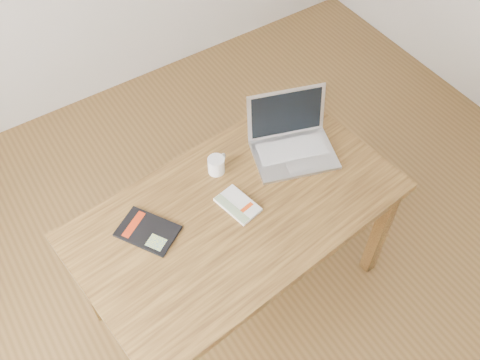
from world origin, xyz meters
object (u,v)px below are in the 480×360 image
white_guidebook (238,205)px  laptop (291,140)px  desk (238,221)px  black_guidebook (148,231)px  coffee_mug (217,165)px

white_guidebook → laptop: laptop is taller
desk → laptop: 0.45m
black_guidebook → laptop: laptop is taller
white_guidebook → coffee_mug: (0.03, 0.21, 0.04)m
black_guidebook → laptop: bearing=-27.6°
desk → white_guidebook: (0.01, 0.01, 0.10)m
white_guidebook → black_guidebook: (-0.38, 0.09, -0.00)m
desk → black_guidebook: size_ratio=5.14×
desk → white_guidebook: size_ratio=7.19×
laptop → coffee_mug: laptop is taller
desk → white_guidebook: white_guidebook is taller
black_guidebook → coffee_mug: (0.41, 0.12, 0.04)m
white_guidebook → coffee_mug: size_ratio=1.94×
white_guidebook → coffee_mug: bearing=71.8°
white_guidebook → coffee_mug: 0.22m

